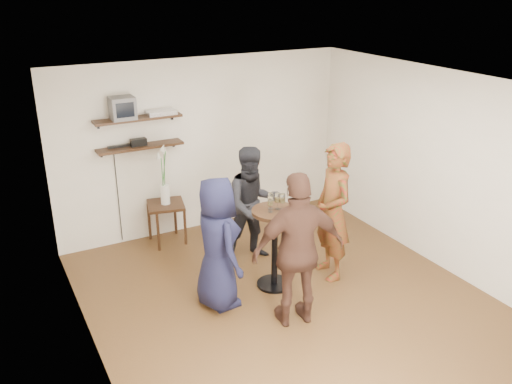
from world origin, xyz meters
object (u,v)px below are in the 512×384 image
at_px(person_dark, 253,204).
at_px(drinks_table, 275,238).
at_px(person_brown, 299,250).
at_px(side_table, 166,210).
at_px(person_navy, 217,243).
at_px(crt_monitor, 122,108).
at_px(radio, 138,142).
at_px(dvd_deck, 161,112).
at_px(person_plaid, 333,212).

bearing_deg(person_dark, drinks_table, -90.00).
distance_m(drinks_table, person_brown, 0.82).
xyz_separation_m(side_table, drinks_table, (0.77, -1.80, 0.16)).
relative_size(person_navy, person_brown, 0.90).
distance_m(crt_monitor, radio, 0.53).
distance_m(crt_monitor, dvd_deck, 0.55).
relative_size(dvd_deck, person_plaid, 0.22).
bearing_deg(person_navy, crt_monitor, 9.52).
bearing_deg(crt_monitor, side_table, -21.01).
distance_m(radio, person_dark, 1.81).
xyz_separation_m(dvd_deck, drinks_table, (0.70, -1.97, -1.23)).
relative_size(crt_monitor, radio, 1.45).
height_order(dvd_deck, radio, dvd_deck).
height_order(radio, drinks_table, radio).
xyz_separation_m(crt_monitor, person_navy, (0.44, -2.01, -1.22)).
height_order(person_plaid, person_brown, person_plaid).
height_order(radio, side_table, radio).
bearing_deg(dvd_deck, person_navy, -92.53).
bearing_deg(dvd_deck, person_brown, -78.79).
bearing_deg(radio, person_brown, -71.94).
distance_m(drinks_table, person_navy, 0.80).
height_order(side_table, person_brown, person_brown).
distance_m(person_navy, person_brown, 0.97).
bearing_deg(person_brown, person_navy, -37.95).
bearing_deg(person_plaid, person_dark, -135.11).
distance_m(side_table, person_dark, 1.38).
bearing_deg(person_navy, side_table, -3.29).
bearing_deg(person_plaid, person_brown, -46.71).
bearing_deg(person_dark, crt_monitor, 146.24).
bearing_deg(person_dark, person_brown, -91.61).
xyz_separation_m(side_table, person_navy, (-0.01, -1.84, 0.29)).
distance_m(radio, person_brown, 2.95).
bearing_deg(radio, person_navy, -82.59).
bearing_deg(dvd_deck, drinks_table, -70.55).
xyz_separation_m(crt_monitor, person_plaid, (2.01, -2.08, -1.12)).
bearing_deg(drinks_table, dvd_deck, 109.45).
relative_size(drinks_table, person_brown, 0.58).
height_order(radio, person_brown, person_brown).
xyz_separation_m(dvd_deck, person_navy, (-0.09, -2.01, -1.10)).
distance_m(side_table, person_navy, 1.86).
height_order(radio, person_dark, person_dark).
distance_m(person_dark, person_brown, 1.57).
bearing_deg(dvd_deck, person_plaid, -54.62).
xyz_separation_m(person_plaid, person_dark, (-0.67, 0.88, -0.09)).
bearing_deg(crt_monitor, person_plaid, -45.98).
xyz_separation_m(dvd_deck, person_plaid, (1.47, -2.08, -1.00)).
bearing_deg(dvd_deck, side_table, -113.74).
distance_m(side_table, person_brown, 2.67).
height_order(person_plaid, person_navy, person_plaid).
height_order(side_table, person_plaid, person_plaid).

